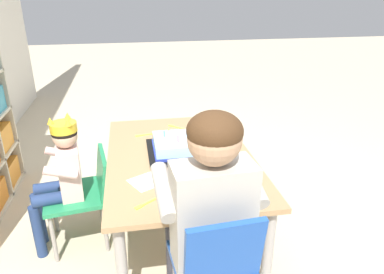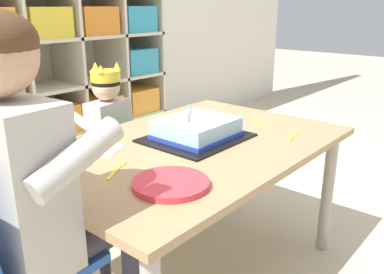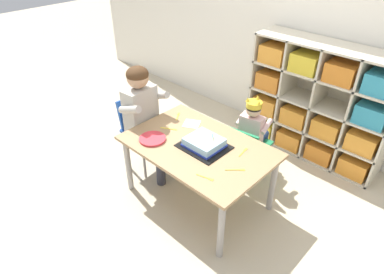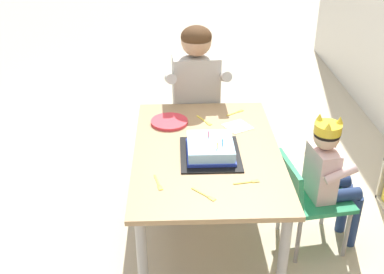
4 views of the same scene
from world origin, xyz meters
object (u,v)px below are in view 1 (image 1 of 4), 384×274
Objects in this scene: activity_table at (180,166)px; fork_near_child_seat at (212,131)px; fork_scattered_mid_table at (188,186)px; fork_near_cake_tray at (176,127)px; classroom_chair_blue at (84,191)px; adult_helper_seated at (208,205)px; paper_plate_stack at (231,179)px; fork_beside_plate_stack at (146,204)px; child_with_crown at (62,170)px; classroom_chair_adult_side at (215,267)px; fork_at_table_front_edge at (144,135)px; birthday_cake_on_tray at (176,146)px.

fork_near_child_seat is at bearing -39.07° from activity_table.
fork_scattered_mid_table is 0.75m from fork_near_cake_tray.
adult_helper_seated is at bearing 29.64° from classroom_chair_blue.
paper_plate_stack reaches higher than fork_scattered_mid_table.
fork_near_child_seat and fork_beside_plate_stack have the same top height.
classroom_chair_adult_side is (-0.82, -0.68, -0.05)m from child_with_crown.
classroom_chair_blue is at bearing 60.38° from paper_plate_stack.
classroom_chair_blue is at bearing -159.88° from fork_at_table_front_edge.
classroom_chair_blue is at bearing 89.17° from child_with_crown.
fork_at_table_front_edge is at bearing 163.96° from fork_scattered_mid_table.
child_with_crown reaches higher than paper_plate_stack.
fork_near_cake_tray is at bearing 146.03° from fork_scattered_mid_table.
fork_at_table_front_edge is at bearing 30.85° from paper_plate_stack.
child_with_crown reaches higher than fork_beside_plate_stack.
child_with_crown reaches higher than classroom_chair_adult_side.
fork_beside_plate_stack is at bearing 158.54° from birthday_cake_on_tray.
fork_beside_plate_stack is 0.90× the size of fork_at_table_front_edge.
birthday_cake_on_tray is (-0.04, -0.63, 0.11)m from child_with_crown.
birthday_cake_on_tray is (-0.05, -0.53, 0.27)m from classroom_chair_blue.
birthday_cake_on_tray is 0.43m from paper_plate_stack.
fork_at_table_front_edge is (0.93, 0.20, -0.08)m from adult_helper_seated.
classroom_chair_adult_side reaches higher than paper_plate_stack.
child_with_crown is 2.18× the size of birthday_cake_on_tray.
fork_near_child_seat is 0.24m from fork_near_cake_tray.
classroom_chair_blue is 0.48m from fork_at_table_front_edge.
fork_near_child_seat reaches higher than activity_table.
paper_plate_stack reaches higher than classroom_chair_blue.
fork_scattered_mid_table is at bearing -85.42° from fork_at_table_front_edge.
fork_scattered_mid_table reaches higher than classroom_chair_blue.
child_with_crown reaches higher than activity_table.
activity_table is 0.58m from classroom_chair_blue.
fork_beside_plate_stack is at bearing -53.74° from classroom_chair_adult_side.
fork_near_cake_tray is (0.36, -0.05, -0.03)m from birthday_cake_on_tray.
classroom_chair_adult_side is at bearing 157.40° from paper_plate_stack.
fork_near_child_seat is 0.43m from fork_at_table_front_edge.
classroom_chair_adult_side is at bearing 31.00° from child_with_crown.
child_with_crown is 0.64m from birthday_cake_on_tray.
classroom_chair_blue is at bearing -160.09° from fork_scattered_mid_table.
adult_helper_seated is (-0.72, -0.57, 0.32)m from classroom_chair_blue.
birthday_cake_on_tray is at bearing 33.40° from fork_beside_plate_stack.
adult_helper_seated is 0.67m from birthday_cake_on_tray.
adult_helper_seated reaches higher than classroom_chair_blue.
classroom_chair_adult_side is 1.15m from fork_near_cake_tray.
birthday_cake_on_tray is 2.75× the size of fork_scattered_mid_table.
activity_table is at bearing -49.84° from fork_near_cake_tray.
birthday_cake_on_tray is at bearing -68.24° from fork_at_table_front_edge.
birthday_cake_on_tray is 0.54m from fork_beside_plate_stack.
adult_helper_seated is 2.86× the size of birthday_cake_on_tray.
fork_near_cake_tray is at bearing -94.46° from classroom_chair_adult_side.
adult_helper_seated is (-0.62, -0.02, 0.15)m from activity_table.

